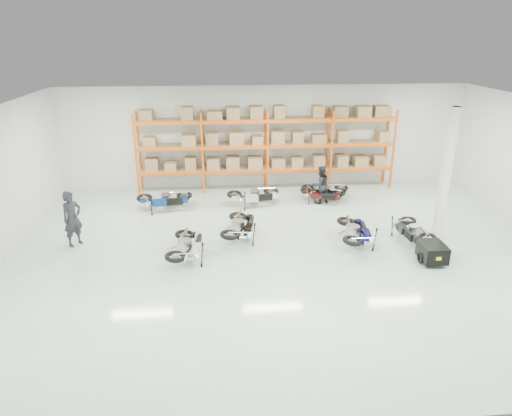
{
  "coord_description": "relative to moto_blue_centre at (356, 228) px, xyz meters",
  "views": [
    {
      "loc": [
        -2.16,
        -13.09,
        6.64
      ],
      "look_at": [
        -0.93,
        1.16,
        1.1
      ],
      "focal_mm": 32.0,
      "sensor_mm": 36.0,
      "label": 1
    }
  ],
  "objects": [
    {
      "name": "moto_back_b",
      "position": [
        -3.07,
        3.91,
        -0.01
      ],
      "size": [
        1.99,
        1.22,
        1.21
      ],
      "primitive_type": null,
      "rotation": [
        0.0,
        -0.09,
        1.74
      ],
      "color": "silver",
      "rests_on": "ground"
    },
    {
      "name": "moto_back_c",
      "position": [
        -0.01,
        4.4,
        -0.05
      ],
      "size": [
        1.78,
        1.0,
        1.11
      ],
      "primitive_type": null,
      "rotation": [
        0.0,
        -0.09,
        1.48
      ],
      "color": "black",
      "rests_on": "ground"
    },
    {
      "name": "structural_column",
      "position": [
        2.86,
        0.12,
        1.67
      ],
      "size": [
        0.25,
        0.25,
        4.5
      ],
      "primitive_type": "cube",
      "color": "white",
      "rests_on": "ground"
    },
    {
      "name": "trailer",
      "position": [
        1.93,
        -1.52,
        -0.21
      ],
      "size": [
        0.79,
        1.5,
        0.63
      ],
      "rotation": [
        0.0,
        0.0,
        -0.03
      ],
      "color": "black",
      "rests_on": "ground"
    },
    {
      "name": "moto_blue_centre",
      "position": [
        0.0,
        0.0,
        0.0
      ],
      "size": [
        1.19,
        2.0,
        1.22
      ],
      "primitive_type": null,
      "rotation": [
        0.0,
        -0.09,
        3.0
      ],
      "color": "#070C4B",
      "rests_on": "ground"
    },
    {
      "name": "person_back",
      "position": [
        -0.34,
        3.97,
        0.21
      ],
      "size": [
        0.94,
        0.84,
        1.58
      ],
      "primitive_type": "imported",
      "rotation": [
        0.0,
        0.0,
        3.53
      ],
      "color": "black",
      "rests_on": "ground"
    },
    {
      "name": "moto_silver_left",
      "position": [
        -5.52,
        -0.61,
        -0.0
      ],
      "size": [
        1.13,
        1.96,
        1.21
      ],
      "primitive_type": null,
      "rotation": [
        0.0,
        -0.09,
        3.03
      ],
      "color": "silver",
      "rests_on": "ground"
    },
    {
      "name": "moto_touring_right",
      "position": [
        1.93,
        0.08,
        -0.05
      ],
      "size": [
        0.93,
        1.75,
        1.11
      ],
      "primitive_type": null,
      "rotation": [
        0.0,
        -0.09,
        0.05
      ],
      "color": "black",
      "rests_on": "ground"
    },
    {
      "name": "person_left",
      "position": [
        -9.31,
        0.77,
        0.36
      ],
      "size": [
        0.78,
        0.81,
        1.87
      ],
      "primitive_type": "imported",
      "rotation": [
        0.0,
        0.0,
        0.86
      ],
      "color": "#212229",
      "rests_on": "ground"
    },
    {
      "name": "moto_back_a",
      "position": [
        -6.64,
        3.73,
        -0.0
      ],
      "size": [
        1.98,
        1.15,
        1.22
      ],
      "primitive_type": null,
      "rotation": [
        0.0,
        -0.09,
        1.69
      ],
      "color": "navy",
      "rests_on": "ground"
    },
    {
      "name": "pallet_rack",
      "position": [
        -2.34,
        6.07,
        1.68
      ],
      "size": [
        11.28,
        0.98,
        3.62
      ],
      "color": "#E4530C",
      "rests_on": "ground"
    },
    {
      "name": "room",
      "position": [
        -2.34,
        -0.38,
        1.67
      ],
      "size": [
        18.0,
        18.0,
        18.0
      ],
      "color": "#B7CCBC",
      "rests_on": "ground"
    },
    {
      "name": "moto_black_far_left",
      "position": [
        -3.79,
        0.76,
        0.0
      ],
      "size": [
        1.33,
        2.06,
        1.23
      ],
      "primitive_type": null,
      "rotation": [
        0.0,
        -0.09,
        2.92
      ],
      "color": "black",
      "rests_on": "ground"
    },
    {
      "name": "moto_back_d",
      "position": [
        -0.25,
        4.03,
        -0.08
      ],
      "size": [
        1.8,
        1.33,
        1.05
      ],
      "primitive_type": null,
      "rotation": [
        0.0,
        -0.09,
        1.2
      ],
      "color": "#3A0B0E",
      "rests_on": "ground"
    }
  ]
}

